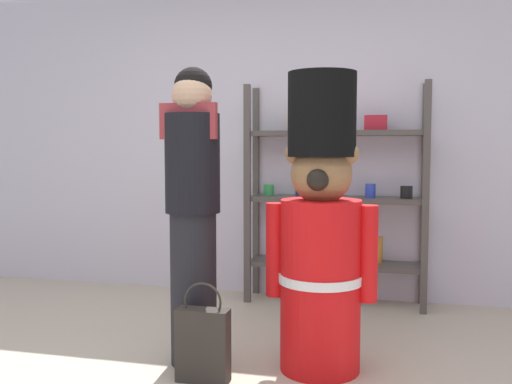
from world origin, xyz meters
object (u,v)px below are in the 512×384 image
at_px(merchandise_shelf, 335,194).
at_px(teddy_bear_guard, 321,236).
at_px(person_shopper, 193,207).
at_px(shopping_bag, 203,343).

xyz_separation_m(merchandise_shelf, teddy_bear_guard, (0.06, -1.40, -0.12)).
bearing_deg(teddy_bear_guard, merchandise_shelf, 92.48).
height_order(merchandise_shelf, person_shopper, merchandise_shelf).
distance_m(teddy_bear_guard, shopping_bag, 0.86).
distance_m(merchandise_shelf, person_shopper, 1.62).
height_order(teddy_bear_guard, shopping_bag, teddy_bear_guard).
xyz_separation_m(person_shopper, shopping_bag, (0.14, -0.24, -0.70)).
relative_size(teddy_bear_guard, person_shopper, 0.97).
relative_size(merchandise_shelf, person_shopper, 1.03).
height_order(person_shopper, shopping_bag, person_shopper).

